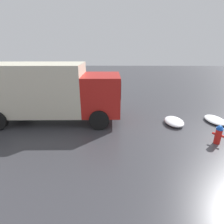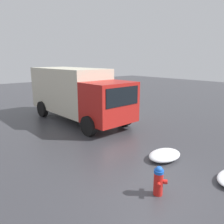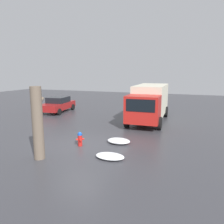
{
  "view_description": "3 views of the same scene",
  "coord_description": "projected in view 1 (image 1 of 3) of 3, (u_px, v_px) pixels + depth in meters",
  "views": [
    {
      "loc": [
        3.99,
        6.05,
        3.54
      ],
      "look_at": [
        4.13,
        -1.55,
        0.7
      ],
      "focal_mm": 28.0,
      "sensor_mm": 36.0,
      "label": 1
    },
    {
      "loc": [
        -2.92,
        4.02,
        3.29
      ],
      "look_at": [
        3.55,
        -1.54,
        1.24
      ],
      "focal_mm": 35.0,
      "sensor_mm": 36.0,
      "label": 2
    },
    {
      "loc": [
        -9.79,
        -5.51,
        3.89
      ],
      "look_at": [
        2.92,
        -0.71,
        1.37
      ],
      "focal_mm": 35.0,
      "sensor_mm": 36.0,
      "label": 3
    }
  ],
  "objects": [
    {
      "name": "ground_plane",
      "position": [
        216.0,
        143.0,
        6.85
      ],
      "size": [
        60.0,
        60.0,
        0.0
      ],
      "primitive_type": "plane",
      "color": "#38383D"
    },
    {
      "name": "snow_pile_curbside",
      "position": [
        174.0,
        121.0,
        8.5
      ],
      "size": [
        0.88,
        1.27,
        0.27
      ],
      "color": "white",
      "rests_on": "ground_plane"
    },
    {
      "name": "fire_hydrant",
      "position": [
        218.0,
        134.0,
        6.71
      ],
      "size": [
        0.38,
        0.39,
        0.76
      ],
      "rotation": [
        0.0,
        0.0,
        3.85
      ],
      "color": "red",
      "rests_on": "ground_plane"
    },
    {
      "name": "delivery_truck",
      "position": [
        47.0,
        90.0,
        8.52
      ],
      "size": [
        6.89,
        2.68,
        2.83
      ],
      "rotation": [
        0.0,
        0.0,
        1.6
      ],
      "color": "red",
      "rests_on": "ground_plane"
    },
    {
      "name": "snow_pile_by_hydrant",
      "position": [
        215.0,
        120.0,
        8.77
      ],
      "size": [
        0.86,
        1.35,
        0.21
      ],
      "color": "white",
      "rests_on": "ground_plane"
    }
  ]
}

